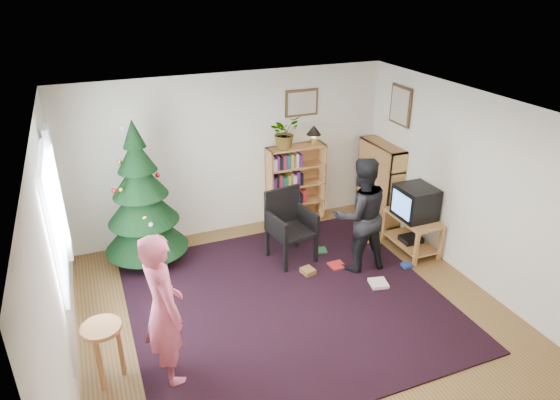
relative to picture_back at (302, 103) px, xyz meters
name	(u,v)px	position (x,y,z in m)	size (l,w,h in m)	color
floor	(297,316)	(-1.15, -2.48, -1.95)	(5.00, 5.00, 0.00)	brown
ceiling	(300,115)	(-1.15, -2.48, 0.55)	(5.00, 5.00, 0.00)	white
wall_back	(232,154)	(-1.15, 0.02, -0.70)	(5.00, 0.02, 2.50)	silver
wall_front	(446,381)	(-1.15, -4.97, -0.70)	(5.00, 0.02, 2.50)	silver
wall_left	(56,272)	(-3.65, -2.48, -0.70)	(0.02, 5.00, 2.50)	silver
wall_right	(476,191)	(1.35, -2.48, -0.70)	(0.02, 5.00, 2.50)	silver
rug	(287,301)	(-1.15, -2.17, -1.94)	(3.80, 3.60, 0.02)	black
window_pane	(55,220)	(-3.62, -1.88, -0.45)	(0.04, 1.20, 1.40)	silver
curtain	(59,194)	(-3.58, -1.18, -0.45)	(0.06, 0.35, 1.60)	silver
picture_back	(302,103)	(0.00, 0.00, 0.00)	(0.55, 0.03, 0.42)	#4C3319
picture_right	(401,106)	(1.33, -0.73, 0.00)	(0.03, 0.50, 0.60)	#4C3319
christmas_tree	(142,206)	(-2.62, -0.51, -1.07)	(1.16, 1.16, 2.10)	#3F2816
bookshelf_back	(296,184)	(-0.14, -0.14, -1.29)	(0.95, 0.30, 1.30)	#BD8543
bookshelf_right	(380,181)	(1.19, -0.55, -1.29)	(0.30, 0.95, 1.30)	#BD8543
tv_stand	(412,230)	(1.07, -1.67, -1.63)	(0.48, 0.87, 0.55)	#BD8543
crt_tv	(415,202)	(1.07, -1.67, -1.17)	(0.50, 0.54, 0.47)	black
armchair	(288,222)	(-0.70, -1.15, -1.39)	(0.65, 0.65, 1.04)	black
stool	(103,338)	(-3.35, -2.67, -1.44)	(0.40, 0.40, 0.66)	#BD8543
person_standing	(163,309)	(-2.76, -2.86, -1.12)	(0.60, 0.40, 1.66)	#CD526E
person_by_chair	(360,215)	(0.08, -1.79, -1.13)	(0.80, 0.62, 1.64)	black
potted_plant	(285,132)	(-0.34, -0.14, -0.40)	(0.46, 0.40, 0.51)	gray
table_lamp	(314,131)	(0.16, -0.14, -0.44)	(0.23, 0.23, 0.31)	#A57F33
floor_clutter	(354,262)	(0.08, -1.72, -1.91)	(1.56, 1.28, 0.08)	#A51E19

